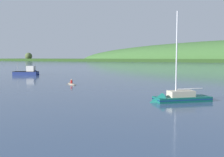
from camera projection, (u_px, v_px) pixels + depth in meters
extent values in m
cube|color=#27431B|center=(206.00, 61.00, 254.51)|extent=(571.47, 61.62, 3.12)
sphere|color=#4C5B33|center=(29.00, 56.00, 367.34)|extent=(9.75, 9.75, 9.75)
cube|color=#0F564C|center=(182.00, 102.00, 25.83)|extent=(5.39, 5.16, 1.00)
cone|color=#0F564C|center=(156.00, 103.00, 25.17)|extent=(2.26, 2.28, 1.82)
cube|color=navy|center=(182.00, 99.00, 25.80)|extent=(5.40, 5.18, 0.09)
cube|color=#BCB299|center=(181.00, 94.00, 25.73)|extent=(2.72, 2.64, 0.59)
cylinder|color=silver|center=(177.00, 54.00, 25.29)|extent=(0.13, 0.13, 8.28)
cylinder|color=silver|center=(189.00, 89.00, 25.91)|extent=(2.23, 2.06, 0.11)
cube|color=navy|center=(26.00, 74.00, 64.80)|extent=(6.33, 4.61, 1.36)
cone|color=navy|center=(38.00, 74.00, 64.64)|extent=(1.72, 2.24, 2.05)
cube|color=black|center=(26.00, 72.00, 64.75)|extent=(6.35, 4.65, 0.08)
cube|color=silver|center=(31.00, 69.00, 64.62)|extent=(2.37, 2.27, 1.35)
cube|color=#192833|center=(34.00, 68.00, 64.56)|extent=(0.67, 1.33, 0.75)
cylinder|color=#B2B2B7|center=(17.00, 67.00, 64.77)|extent=(0.06, 0.06, 2.30)
ellipsoid|color=gray|center=(72.00, 84.00, 41.75)|extent=(3.47, 2.92, 0.30)
cylinder|color=#B21E19|center=(72.00, 82.00, 41.73)|extent=(0.45, 0.45, 0.55)
sphere|color=tan|center=(71.00, 80.00, 41.70)|extent=(0.22, 0.22, 0.22)
cylinder|color=olive|center=(69.00, 83.00, 41.69)|extent=(0.79, 1.01, 0.89)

